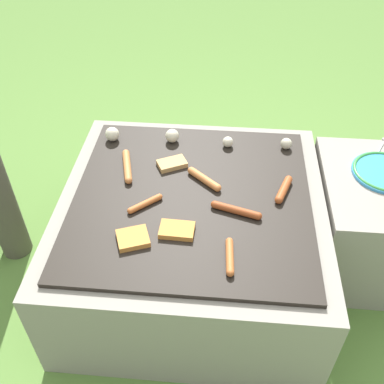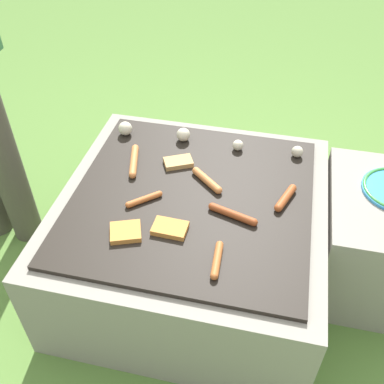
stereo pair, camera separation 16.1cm
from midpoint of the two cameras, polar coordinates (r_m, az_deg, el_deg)
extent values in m
plane|color=#567F38|center=(1.95, -2.40, -10.21)|extent=(14.00, 14.00, 0.00)
cube|color=gray|center=(1.79, -2.59, -6.06)|extent=(0.97, 0.97, 0.42)
cube|color=black|center=(1.63, -2.83, -0.88)|extent=(0.85, 0.85, 0.02)
cube|color=gray|center=(1.95, 19.69, -3.76)|extent=(0.46, 0.54, 0.44)
cylinder|color=#93421E|center=(1.55, 2.68, -2.46)|extent=(0.16, 0.07, 0.03)
sphere|color=#93421E|center=(1.57, -0.05, -1.72)|extent=(0.03, 0.03, 0.03)
sphere|color=#93421E|center=(1.54, 5.46, -3.21)|extent=(0.03, 0.03, 0.03)
cylinder|color=#A34C23|center=(1.64, 8.86, 0.21)|extent=(0.07, 0.13, 0.03)
sphere|color=#A34C23|center=(1.60, 8.16, -1.13)|extent=(0.03, 0.03, 0.03)
sphere|color=#A34C23|center=(1.69, 9.52, 1.47)|extent=(0.03, 0.03, 0.03)
cylinder|color=#B7602D|center=(1.41, 1.54, -8.37)|extent=(0.03, 0.13, 0.03)
sphere|color=#B7602D|center=(1.37, 1.49, -10.40)|extent=(0.03, 0.03, 0.03)
sphere|color=#B7602D|center=(1.45, 1.59, -6.46)|extent=(0.03, 0.03, 0.03)
cylinder|color=#C6753D|center=(1.76, -10.85, 3.13)|extent=(0.07, 0.17, 0.03)
sphere|color=#C6753D|center=(1.83, -10.91, 4.79)|extent=(0.03, 0.03, 0.03)
sphere|color=#C6753D|center=(1.69, -10.78, 1.35)|extent=(0.03, 0.03, 0.03)
cylinder|color=#B7602D|center=(1.59, -8.86, -1.61)|extent=(0.11, 0.10, 0.02)
sphere|color=#B7602D|center=(1.61, -7.01, -0.73)|extent=(0.02, 0.02, 0.02)
sphere|color=#B7602D|center=(1.58, -10.75, -2.50)|extent=(0.02, 0.02, 0.02)
cylinder|color=#C6753D|center=(1.67, -1.20, 1.54)|extent=(0.12, 0.11, 0.03)
sphere|color=#C6753D|center=(1.71, -2.78, 2.63)|extent=(0.03, 0.03, 0.03)
sphere|color=#C6753D|center=(1.63, 0.46, 0.40)|extent=(0.03, 0.03, 0.03)
cube|color=#D18438|center=(1.49, -5.02, -4.99)|extent=(0.12, 0.08, 0.02)
cube|color=tan|center=(1.75, -5.18, 3.50)|extent=(0.13, 0.11, 0.02)
cube|color=#D18438|center=(1.49, -10.61, -5.95)|extent=(0.13, 0.12, 0.02)
sphere|color=beige|center=(1.92, -12.50, 7.10)|extent=(0.06, 0.06, 0.06)
sphere|color=beige|center=(1.87, -5.02, 7.03)|extent=(0.06, 0.06, 0.06)
sphere|color=beige|center=(1.84, 2.08, 6.28)|extent=(0.04, 0.04, 0.04)
sphere|color=beige|center=(1.86, 9.46, 5.99)|extent=(0.05, 0.05, 0.05)
cylinder|color=silver|center=(1.95, 20.53, 4.86)|extent=(0.09, 0.16, 0.01)
camera|label=1|loc=(0.08, -92.87, -2.60)|focal=42.00mm
camera|label=2|loc=(0.08, 87.13, 2.60)|focal=42.00mm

